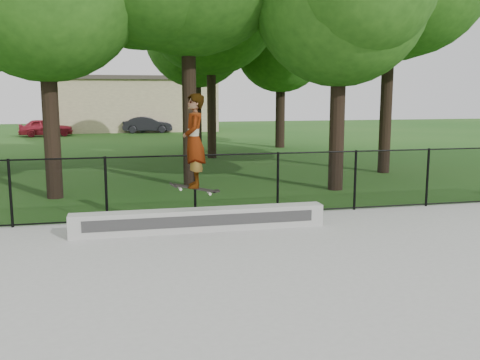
{
  "coord_description": "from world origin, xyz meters",
  "views": [
    {
      "loc": [
        -3.69,
        -6.21,
        2.93
      ],
      "look_at": [
        -1.32,
        4.2,
        1.2
      ],
      "focal_mm": 40.0,
      "sensor_mm": 36.0,
      "label": 1
    }
  ],
  "objects": [
    {
      "name": "ground",
      "position": [
        0.0,
        0.0,
        0.0
      ],
      "size": [
        100.0,
        100.0,
        0.0
      ],
      "primitive_type": "plane",
      "color": "#1D5016",
      "rests_on": "ground"
    },
    {
      "name": "concrete_slab",
      "position": [
        0.0,
        0.0,
        0.03
      ],
      "size": [
        14.0,
        12.0,
        0.06
      ],
      "primitive_type": "cube",
      "color": "gray",
      "rests_on": "ground"
    },
    {
      "name": "grind_ledge",
      "position": [
        -2.06,
        4.7,
        0.3
      ],
      "size": [
        5.35,
        0.4,
        0.47
      ],
      "primitive_type": "cube",
      "color": "#9B9B96",
      "rests_on": "concrete_slab"
    },
    {
      "name": "car_a",
      "position": [
        -8.59,
        33.1,
        0.61
      ],
      "size": [
        3.76,
        1.98,
        1.23
      ],
      "primitive_type": "imported",
      "rotation": [
        0.0,
        0.0,
        1.72
      ],
      "color": "maroon",
      "rests_on": "ground"
    },
    {
      "name": "car_b",
      "position": [
        -1.52,
        35.02,
        0.61
      ],
      "size": [
        3.39,
        1.36,
        1.22
      ],
      "primitive_type": "imported",
      "rotation": [
        0.0,
        0.0,
        1.55
      ],
      "color": "black",
      "rests_on": "ground"
    },
    {
      "name": "car_c",
      "position": [
        -0.87,
        35.79,
        0.55
      ],
      "size": [
        3.64,
        1.87,
        1.11
      ],
      "primitive_type": "imported",
      "rotation": [
        0.0,
        0.0,
        1.67
      ],
      "color": "gray",
      "rests_on": "ground"
    },
    {
      "name": "skater_airborne",
      "position": [
        -2.2,
        4.54,
        1.96
      ],
      "size": [
        0.83,
        0.74,
        2.07
      ],
      "color": "black",
      "rests_on": "ground"
    },
    {
      "name": "chainlink_fence",
      "position": [
        0.0,
        5.9,
        0.81
      ],
      "size": [
        16.06,
        0.06,
        1.5
      ],
      "color": "black",
      "rests_on": "concrete_slab"
    },
    {
      "name": "distant_building",
      "position": [
        -2.0,
        38.0,
        2.16
      ],
      "size": [
        12.4,
        6.4,
        4.3
      ],
      "color": "#CABA8E",
      "rests_on": "ground"
    }
  ]
}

